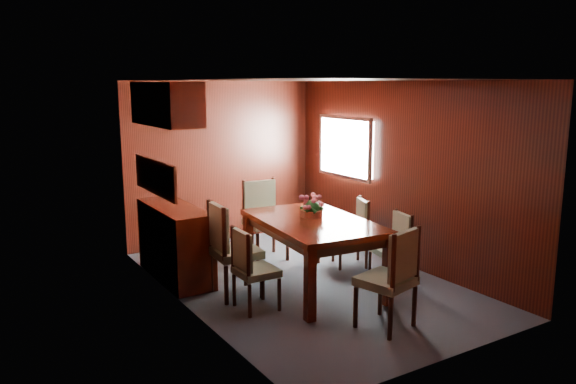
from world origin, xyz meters
TOP-DOWN VIEW (x-y plane):
  - ground at (0.00, 0.00)m, footprint 4.50×4.50m
  - room_shell at (-0.10, 0.33)m, footprint 3.06×4.52m
  - sideboard at (-1.25, 1.00)m, footprint 0.48×1.40m
  - dining_table at (-0.02, -0.20)m, footprint 1.27×1.86m
  - chair_left_near at (-0.94, -0.38)m, footprint 0.41×0.43m
  - chair_left_far at (-0.96, 0.09)m, footprint 0.52×0.55m
  - chair_right_near at (0.95, -0.53)m, footprint 0.46×0.48m
  - chair_right_far at (0.93, 0.22)m, footprint 0.53×0.54m
  - chair_head at (-0.01, -1.53)m, footprint 0.59×0.57m
  - chair_foot at (0.08, 1.16)m, footprint 0.54×0.52m
  - flower_centerpiece at (0.04, -0.06)m, footprint 0.28×0.28m

SIDE VIEW (x-z plane):
  - ground at x=0.00m, z-range 0.00..0.00m
  - sideboard at x=-1.25m, z-range 0.00..0.90m
  - chair_right_near at x=0.95m, z-range 0.05..0.90m
  - chair_left_near at x=-0.94m, z-range 0.05..0.94m
  - chair_right_far at x=0.93m, z-range 0.05..0.94m
  - chair_head at x=-0.01m, z-range 0.06..1.08m
  - chair_foot at x=0.08m, z-range 0.06..1.13m
  - chair_left_far at x=-0.96m, z-range 0.06..1.14m
  - dining_table at x=-0.02m, z-range 0.30..1.12m
  - flower_centerpiece at x=0.04m, z-range 0.82..1.10m
  - room_shell at x=-0.10m, z-range 0.43..2.84m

